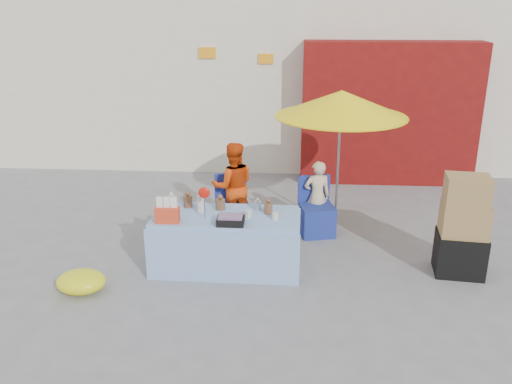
# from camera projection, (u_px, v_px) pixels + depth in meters

# --- Properties ---
(ground) EXTENTS (80.00, 80.00, 0.00)m
(ground) POSITION_uv_depth(u_px,v_px,m) (255.00, 285.00, 6.63)
(ground) COLOR slate
(ground) RESTS_ON ground
(backdrop) EXTENTS (14.00, 8.00, 7.80)m
(backdrop) POSITION_uv_depth(u_px,v_px,m) (299.00, 8.00, 12.61)
(backdrop) COLOR silver
(backdrop) RESTS_ON ground
(market_table) EXTENTS (1.90, 0.91, 1.14)m
(market_table) POSITION_uv_depth(u_px,v_px,m) (226.00, 240.00, 6.97)
(market_table) COLOR #82A2D0
(market_table) RESTS_ON ground
(chair_left) EXTENTS (0.57, 0.56, 0.85)m
(chair_left) POSITION_uv_depth(u_px,v_px,m) (232.00, 215.00, 8.08)
(chair_left) COLOR navy
(chair_left) RESTS_ON ground
(chair_right) EXTENTS (0.57, 0.56, 0.85)m
(chair_right) POSITION_uv_depth(u_px,v_px,m) (316.00, 218.00, 8.01)
(chair_right) COLOR navy
(chair_right) RESTS_ON ground
(vendor_orange) EXTENTS (0.75, 0.64, 1.34)m
(vendor_orange) POSITION_uv_depth(u_px,v_px,m) (233.00, 186.00, 8.07)
(vendor_orange) COLOR #DA410B
(vendor_orange) RESTS_ON ground
(vendor_beige) EXTENTS (0.44, 0.34, 1.09)m
(vendor_beige) POSITION_uv_depth(u_px,v_px,m) (317.00, 196.00, 8.03)
(vendor_beige) COLOR beige
(vendor_beige) RESTS_ON ground
(umbrella) EXTENTS (1.90, 1.90, 2.09)m
(umbrella) POSITION_uv_depth(u_px,v_px,m) (341.00, 104.00, 7.70)
(umbrella) COLOR gray
(umbrella) RESTS_ON ground
(box_stack) EXTENTS (0.64, 0.55, 1.31)m
(box_stack) POSITION_uv_depth(u_px,v_px,m) (463.00, 230.00, 6.73)
(box_stack) COLOR black
(box_stack) RESTS_ON ground
(tarp_bundle) EXTENTS (0.72, 0.65, 0.27)m
(tarp_bundle) POSITION_uv_depth(u_px,v_px,m) (81.00, 282.00, 6.45)
(tarp_bundle) COLOR yellow
(tarp_bundle) RESTS_ON ground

